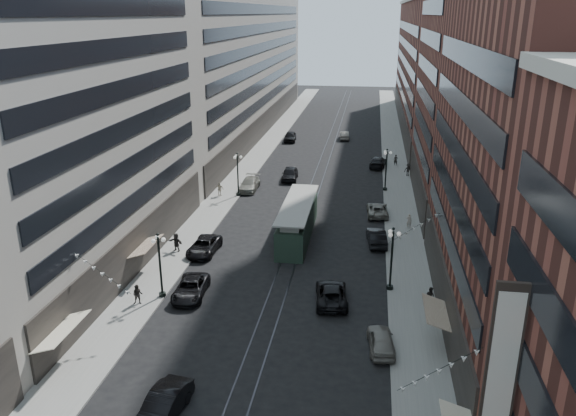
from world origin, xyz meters
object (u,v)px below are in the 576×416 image
Objects in this scene: streetcar at (298,222)px; car_4 at (381,341)px; pedestrian_2 at (138,295)px; pedestrian_extra_0 at (396,160)px; car_5 at (163,406)px; car_14 at (344,135)px; pedestrian_8 at (409,220)px; car_9 at (290,137)px; lamppost_sw_mid at (238,173)px; lamppost_se_far at (392,257)px; car_7 at (204,246)px; pedestrian_7 at (430,296)px; car_2 at (191,288)px; car_10 at (377,237)px; car_8 at (249,184)px; car_12 at (378,162)px; pedestrian_5 at (176,242)px; car_11 at (377,210)px; lamppost_sw_far at (160,263)px; car_extra_0 at (331,294)px; pedestrian_6 at (220,189)px; pedestrian_9 at (408,170)px; car_13 at (290,174)px; lamppost_se_mid at (386,168)px.

streetcar is 21.33m from car_4.
pedestrian_2 is 0.99× the size of pedestrian_extra_0.
car_5 is 76.99m from car_14.
pedestrian_extra_0 reaches higher than pedestrian_8.
car_9 is at bearing 99.38° from car_5.
lamppost_sw_mid and lamppost_se_far have the same top height.
pedestrian_extra_0 is (19.36, 35.67, 0.25)m from car_7.
pedestrian_7 is (3.07, -2.27, -2.17)m from lamppost_se_far.
car_10 is at bearing 37.38° from car_2.
car_10 is at bearing -44.26° from car_8.
pedestrian_7 is at bearing -125.83° from car_4.
car_12 is 40.09m from pedestrian_5.
car_2 is at bearing -168.06° from lamppost_se_far.
pedestrian_8 is (9.28, -44.13, 0.19)m from car_14.
car_5 reaches higher than car_11.
lamppost_se_far is 21.01m from pedestrian_5.
pedestrian_5 is (-7.11, 22.79, 0.24)m from car_5.
lamppost_sw_far reaches higher than pedestrian_extra_0.
streetcar is at bearing -77.51° from car_extra_0.
pedestrian_5 is (-1.90, 8.99, -2.04)m from lamppost_sw_far.
pedestrian_7 is (21.47, -25.27, -2.17)m from lamppost_sw_mid.
pedestrian_5 is 17.46m from pedestrian_6.
pedestrian_9 is (23.12, 40.83, 0.07)m from pedestrian_2.
pedestrian_2 is 0.30× the size of car_12.
lamppost_sw_mid reaches higher than car_13.
pedestrian_9 is (21.70, 39.30, -2.06)m from lamppost_sw_far.
car_5 is 59.16m from car_12.
streetcar is 2.52× the size of car_extra_0.
lamppost_sw_mid is 1.02× the size of car_8.
pedestrian_5 is at bearing 112.11° from car_2.
lamppost_se_mid is at bearing 54.57° from car_7.
car_4 is 18.82m from car_10.
pedestrian_6 reaches higher than car_8.
car_7 is (-4.41, 23.01, -0.09)m from car_5.
car_8 is at bearing 124.20° from lamppost_se_far.
car_7 is at bearing 71.06° from car_12.
car_13 is (6.80, 36.85, -0.10)m from pedestrian_2.
pedestrian_5 is 1.10× the size of pedestrian_extra_0.
car_8 reaches higher than car_14.
pedestrian_extra_0 reaches higher than car_13.
pedestrian_8 is (20.74, -8.20, -2.18)m from lamppost_sw_mid.
pedestrian_8 is (19.94, -11.09, 0.13)m from car_8.
pedestrian_9 reaches higher than car_7.
car_7 is 40.59m from pedestrian_extra_0.
lamppost_se_mid reaches higher than pedestrian_9.
lamppost_se_far reaches higher than car_13.
car_5 is at bearing -91.03° from car_9.
pedestrian_8 is at bearing -50.17° from car_13.
lamppost_sw_far is 1.15× the size of car_10.
pedestrian_9 is at bearing 63.12° from streetcar.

